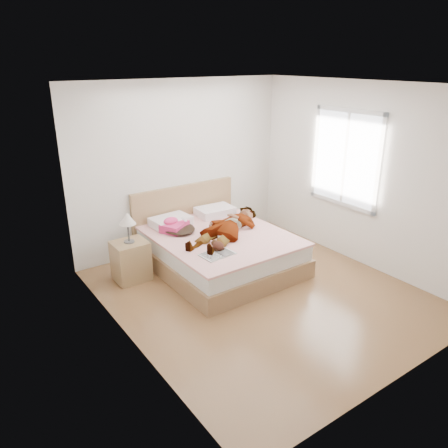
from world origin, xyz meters
The scene contains 11 objects.
ground centered at (0.00, 0.00, 0.00)m, with size 4.00×4.00×0.00m, color #4C2917.
woman centered at (0.15, 0.96, 0.63)m, with size 0.65×1.72×0.24m, color white.
hair centered at (-0.42, 1.41, 0.55)m, with size 0.46×0.56×0.08m, color black.
phone centered at (-0.35, 1.36, 0.69)m, with size 0.04×0.09×0.01m, color silver.
room_shell centered at (1.77, 0.30, 1.50)m, with size 4.00×4.00×4.00m.
bed centered at (0.00, 1.04, 0.28)m, with size 1.80×2.08×1.00m.
towel centered at (-0.47, 1.46, 0.59)m, with size 0.48×0.45×0.20m.
magazine centered at (-0.42, 0.40, 0.52)m, with size 0.44×0.31×0.03m.
coffee_mug centered at (-0.14, 0.71, 0.56)m, with size 0.13×0.10×0.10m.
plush_toy centered at (-0.34, 0.52, 0.58)m, with size 0.16×0.23×0.12m.
nightstand centered at (-1.22, 1.34, 0.32)m, with size 0.45×0.40×0.97m.
Camera 1 is at (-3.27, -3.80, 2.88)m, focal length 35.00 mm.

